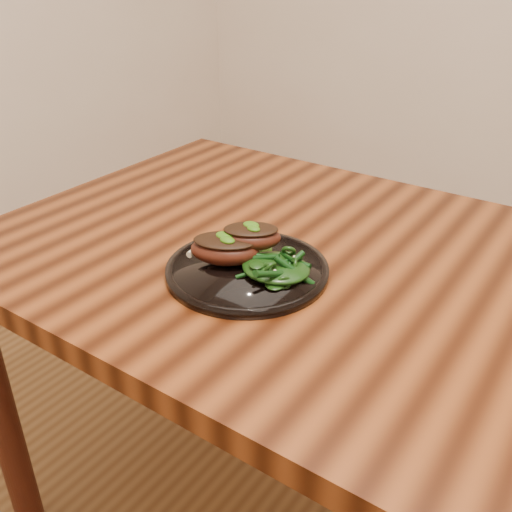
{
  "coord_description": "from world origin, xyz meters",
  "views": [
    {
      "loc": [
        0.18,
        -0.76,
        1.21
      ],
      "look_at": [
        -0.27,
        -0.11,
        0.78
      ],
      "focal_mm": 40.0,
      "sensor_mm": 36.0,
      "label": 1
    }
  ],
  "objects": [
    {
      "name": "herb_smear",
      "position": [
        -0.31,
        -0.07,
        0.77
      ],
      "size": [
        0.08,
        0.05,
        0.0
      ],
      "primitive_type": "ellipsoid",
      "color": "#1E4B08",
      "rests_on": "plate"
    },
    {
      "name": "plate",
      "position": [
        -0.27,
        -0.12,
        0.76
      ],
      "size": [
        0.26,
        0.26,
        0.02
      ],
      "color": "black",
      "rests_on": "desk"
    },
    {
      "name": "greens_heap",
      "position": [
        -0.22,
        -0.12,
        0.78
      ],
      "size": [
        0.11,
        0.1,
        0.04
      ],
      "color": "black",
      "rests_on": "plate"
    },
    {
      "name": "lamb_chop_front",
      "position": [
        -0.31,
        -0.13,
        0.79
      ],
      "size": [
        0.13,
        0.11,
        0.05
      ],
      "color": "#42170C",
      "rests_on": "plate"
    },
    {
      "name": "lamb_chop_back",
      "position": [
        -0.29,
        -0.1,
        0.8
      ],
      "size": [
        0.11,
        0.1,
        0.04
      ],
      "color": "#42170C",
      "rests_on": "plate"
    },
    {
      "name": "desk",
      "position": [
        0.0,
        0.0,
        0.67
      ],
      "size": [
        1.6,
        0.8,
        0.75
      ],
      "color": "black",
      "rests_on": "ground"
    }
  ]
}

